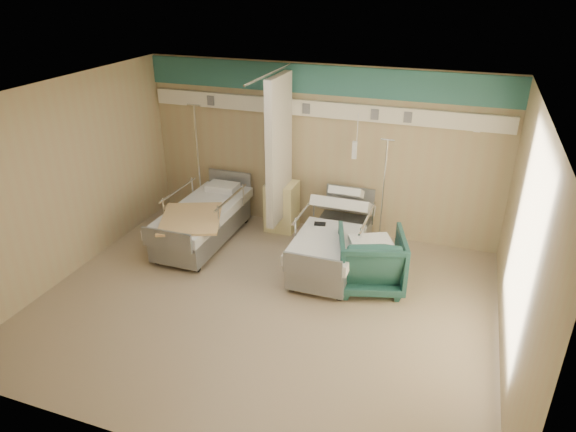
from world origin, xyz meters
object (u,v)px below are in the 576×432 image
(bed_left, at_px, (203,225))
(visitor_armchair, at_px, (371,260))
(bed_right, at_px, (333,246))
(iv_stand_right, at_px, (381,222))
(iv_stand_left, at_px, (201,196))
(bedside_cabinet, at_px, (282,206))

(bed_left, relative_size, visitor_armchair, 2.33)
(bed_right, xyz_separation_m, bed_left, (-2.20, 0.00, 0.00))
(visitor_armchair, relative_size, iv_stand_right, 0.52)
(bed_right, xyz_separation_m, iv_stand_right, (0.55, 0.97, 0.05))
(bed_left, height_order, iv_stand_left, iv_stand_left)
(bedside_cabinet, xyz_separation_m, iv_stand_left, (-1.53, -0.06, 0.00))
(bed_right, height_order, iv_stand_right, iv_stand_right)
(visitor_armchair, xyz_separation_m, iv_stand_left, (-3.33, 1.23, 0.00))
(visitor_armchair, bearing_deg, bedside_cabinet, -52.04)
(bed_left, height_order, visitor_armchair, visitor_armchair)
(bed_right, relative_size, iv_stand_left, 1.04)
(bed_left, relative_size, bedside_cabinet, 2.54)
(bed_right, bearing_deg, iv_stand_left, 162.65)
(iv_stand_right, distance_m, iv_stand_left, 3.23)
(iv_stand_left, bearing_deg, bed_left, -60.18)
(bedside_cabinet, height_order, iv_stand_right, iv_stand_right)
(bedside_cabinet, height_order, iv_stand_left, iv_stand_left)
(bed_right, relative_size, bedside_cabinet, 2.54)
(iv_stand_right, height_order, iv_stand_left, iv_stand_left)
(bedside_cabinet, bearing_deg, bed_left, -139.40)
(bed_right, distance_m, visitor_armchair, 0.77)
(bed_right, distance_m, bed_left, 2.20)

